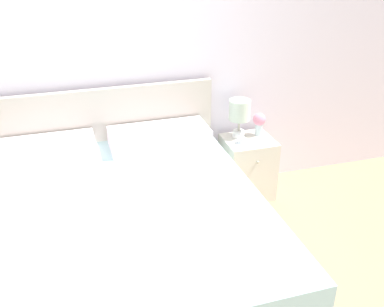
{
  "coord_description": "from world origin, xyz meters",
  "views": [
    {
      "loc": [
        -0.25,
        -3.47,
        2.2
      ],
      "look_at": [
        0.63,
        -0.58,
        0.68
      ],
      "focal_mm": 42.0,
      "sensor_mm": 36.0,
      "label": 1
    }
  ],
  "objects_px": {
    "bed": "(121,237)",
    "flower_vase": "(259,122)",
    "nightstand": "(247,167)",
    "table_lamp": "(240,112)",
    "teacup": "(242,141)"
  },
  "relations": [
    {
      "from": "nightstand",
      "to": "teacup",
      "type": "height_order",
      "value": "teacup"
    },
    {
      "from": "bed",
      "to": "table_lamp",
      "type": "bearing_deg",
      "value": 35.57
    },
    {
      "from": "bed",
      "to": "table_lamp",
      "type": "distance_m",
      "value": 1.53
    },
    {
      "from": "table_lamp",
      "to": "teacup",
      "type": "bearing_deg",
      "value": -100.92
    },
    {
      "from": "bed",
      "to": "flower_vase",
      "type": "distance_m",
      "value": 1.64
    },
    {
      "from": "nightstand",
      "to": "flower_vase",
      "type": "height_order",
      "value": "flower_vase"
    },
    {
      "from": "table_lamp",
      "to": "flower_vase",
      "type": "distance_m",
      "value": 0.21
    },
    {
      "from": "table_lamp",
      "to": "teacup",
      "type": "relative_size",
      "value": 3.1
    },
    {
      "from": "flower_vase",
      "to": "teacup",
      "type": "bearing_deg",
      "value": -150.92
    },
    {
      "from": "nightstand",
      "to": "teacup",
      "type": "bearing_deg",
      "value": -149.68
    },
    {
      "from": "bed",
      "to": "nightstand",
      "type": "relative_size",
      "value": 3.8
    },
    {
      "from": "nightstand",
      "to": "table_lamp",
      "type": "height_order",
      "value": "table_lamp"
    },
    {
      "from": "table_lamp",
      "to": "flower_vase",
      "type": "height_order",
      "value": "table_lamp"
    },
    {
      "from": "bed",
      "to": "teacup",
      "type": "relative_size",
      "value": 19.15
    },
    {
      "from": "flower_vase",
      "to": "teacup",
      "type": "xyz_separation_m",
      "value": [
        -0.21,
        -0.12,
        -0.1
      ]
    }
  ]
}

